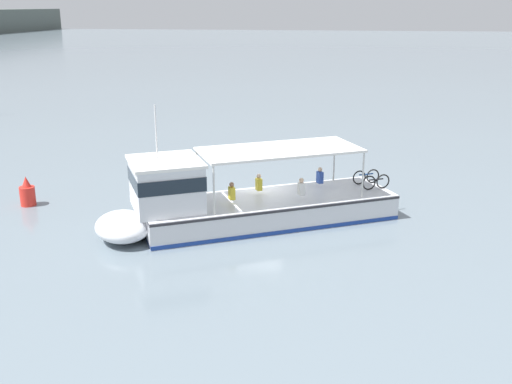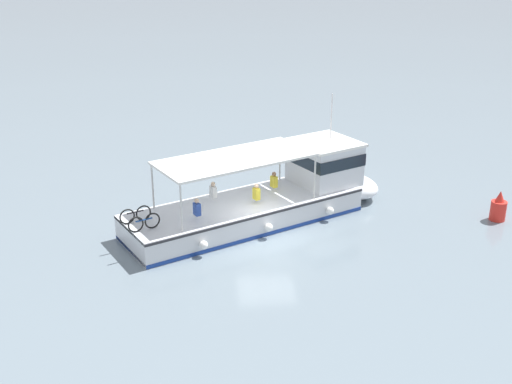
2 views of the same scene
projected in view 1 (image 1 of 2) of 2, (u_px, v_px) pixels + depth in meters
ground_plane at (256, 209)px, 27.39m from camera, size 400.00×400.00×0.00m
ferry_main at (233, 203)px, 24.97m from camera, size 8.70×12.67×5.32m
channel_buoy at (27, 194)px, 27.70m from camera, size 0.70×0.70×1.40m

